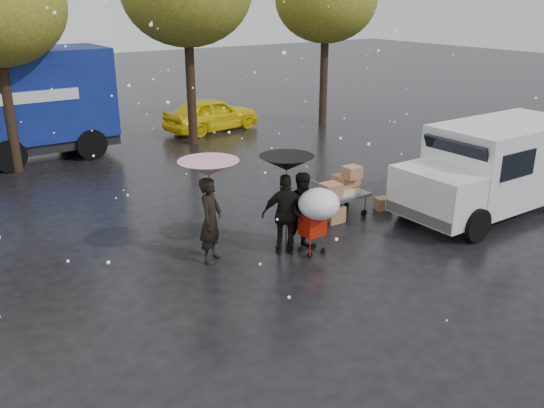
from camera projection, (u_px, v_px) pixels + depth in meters
ground at (309, 259)px, 11.75m from camera, size 90.00×90.00×0.00m
person_pink at (211, 220)px, 11.41m from camera, size 0.76×0.74×1.76m
person_middle at (304, 212)px, 11.97m from camera, size 0.93×0.80×1.68m
person_black at (286, 214)px, 11.77m from camera, size 1.08×0.86×1.71m
umbrella_pink at (209, 168)px, 11.04m from camera, size 1.19×1.19×2.11m
umbrella_black at (287, 163)px, 11.40m from camera, size 1.11×1.11×2.10m
vendor_cart at (340, 188)px, 13.76m from camera, size 1.52×0.80×1.27m
shopping_cart at (318, 207)px, 11.56m from camera, size 0.84×0.84×1.46m
white_van at (494, 167)px, 13.95m from camera, size 4.91×2.18×2.20m
box_ground_near at (334, 214)px, 13.62m from camera, size 0.46×0.37×0.39m
box_ground_far at (383, 203)px, 14.45m from camera, size 0.47×0.41×0.31m
yellow_taxi at (211, 114)px, 22.61m from camera, size 4.05×2.04×1.33m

